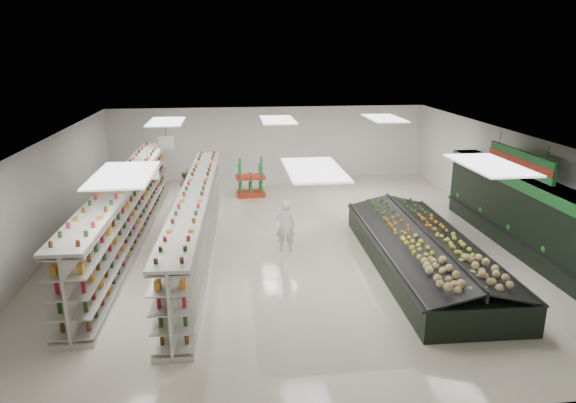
{
  "coord_description": "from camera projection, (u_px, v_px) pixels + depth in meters",
  "views": [
    {
      "loc": [
        -1.82,
        -14.65,
        5.68
      ],
      "look_at": [
        -0.04,
        0.44,
        1.12
      ],
      "focal_mm": 32.0,
      "sensor_mm": 36.0,
      "label": 1
    }
  ],
  "objects": [
    {
      "name": "soda_endcap",
      "position": [
        250.0,
        178.0,
        20.32
      ],
      "size": [
        1.19,
        0.84,
        1.47
      ],
      "rotation": [
        0.0,
        0.0,
        0.05
      ],
      "color": "red",
      "rests_on": "floor"
    },
    {
      "name": "gondola_center",
      "position": [
        197.0,
        225.0,
        14.56
      ],
      "size": [
        1.23,
        10.88,
        1.88
      ],
      "rotation": [
        0.0,
        0.0,
        -0.04
      ],
      "color": "silver",
      "rests_on": "floor"
    },
    {
      "name": "wall_front",
      "position": [
        356.0,
        331.0,
        7.7
      ],
      "size": [
        14.0,
        0.02,
        3.2
      ],
      "primitive_type": "cube",
      "color": "white",
      "rests_on": "floor"
    },
    {
      "name": "aisle_sign_far",
      "position": [
        166.0,
        143.0,
        16.46
      ],
      "size": [
        0.52,
        0.06,
        0.75
      ],
      "color": "white",
      "rests_on": "ceiling"
    },
    {
      "name": "wall_back",
      "position": [
        269.0,
        143.0,
        22.92
      ],
      "size": [
        14.0,
        0.02,
        3.2
      ],
      "primitive_type": "cube",
      "color": "white",
      "rests_on": "floor"
    },
    {
      "name": "hortifruti_banner",
      "position": [
        520.0,
        161.0,
        14.28
      ],
      "size": [
        0.12,
        3.2,
        0.95
      ],
      "color": "#1C6B2D",
      "rests_on": "ceiling"
    },
    {
      "name": "wall_left",
      "position": [
        46.0,
        198.0,
        14.53
      ],
      "size": [
        0.02,
        16.0,
        3.2
      ],
      "primitive_type": "cube",
      "color": "white",
      "rests_on": "floor"
    },
    {
      "name": "ceiling",
      "position": [
        291.0,
        137.0,
        14.85
      ],
      "size": [
        14.0,
        16.0,
        0.02
      ],
      "primitive_type": "cube",
      "color": "white",
      "rests_on": "wall_back"
    },
    {
      "name": "shopper_background",
      "position": [
        188.0,
        192.0,
        18.1
      ],
      "size": [
        0.78,
        0.92,
        1.62
      ],
      "primitive_type": "imported",
      "rotation": [
        0.0,
        0.0,
        1.13
      ],
      "color": "tan",
      "rests_on": "floor"
    },
    {
      "name": "shopper_main",
      "position": [
        285.0,
        226.0,
        14.74
      ],
      "size": [
        0.59,
        0.41,
        1.54
      ],
      "primitive_type": "imported",
      "rotation": [
        0.0,
        0.0,
        3.06
      ],
      "color": "white",
      "rests_on": "floor"
    },
    {
      "name": "wall_right",
      "position": [
        512.0,
        183.0,
        16.09
      ],
      "size": [
        0.02,
        16.0,
        3.2
      ],
      "primitive_type": "cube",
      "color": "white",
      "rests_on": "floor"
    },
    {
      "name": "produce_island",
      "position": [
        423.0,
        251.0,
        13.65
      ],
      "size": [
        2.81,
        7.34,
        1.09
      ],
      "rotation": [
        0.0,
        0.0,
        -0.02
      ],
      "color": "black",
      "rests_on": "floor"
    },
    {
      "name": "floor",
      "position": [
        291.0,
        240.0,
        15.77
      ],
      "size": [
        16.0,
        16.0,
        0.0
      ],
      "primitive_type": "plane",
      "color": "beige",
      "rests_on": "ground"
    },
    {
      "name": "gondola_left",
      "position": [
        128.0,
        214.0,
        15.33
      ],
      "size": [
        1.14,
        11.67,
        2.02
      ],
      "rotation": [
        0.0,
        0.0,
        -0.02
      ],
      "color": "silver",
      "rests_on": "floor"
    },
    {
      "name": "produce_wall_case",
      "position": [
        523.0,
        209.0,
        14.72
      ],
      "size": [
        0.93,
        8.0,
        2.2
      ],
      "color": "black",
      "rests_on": "floor"
    },
    {
      "name": "aisle_sign_near",
      "position": [
        149.0,
        172.0,
        12.65
      ],
      "size": [
        0.52,
        0.06,
        0.75
      ],
      "color": "white",
      "rests_on": "ceiling"
    }
  ]
}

